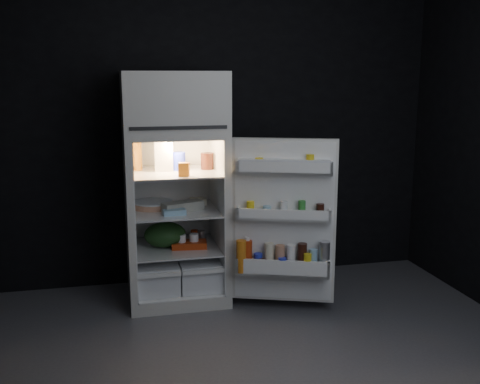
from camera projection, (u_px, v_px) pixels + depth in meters
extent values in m
cube|color=#54545A|center=(250.00, 373.00, 3.36)|extent=(4.00, 3.40, 0.00)
cube|color=black|center=(202.00, 124.00, 4.71)|extent=(4.00, 0.00, 2.70)
cube|color=black|center=(411.00, 230.00, 1.46)|extent=(4.00, 0.00, 2.70)
cube|color=silver|center=(177.00, 290.00, 4.53)|extent=(0.76, 0.70, 0.10)
cube|color=silver|center=(129.00, 215.00, 4.32)|extent=(0.05, 0.70, 1.20)
cube|color=silver|center=(220.00, 210.00, 4.47)|extent=(0.05, 0.70, 1.20)
cube|color=white|center=(171.00, 203.00, 4.70)|extent=(0.66, 0.05, 1.20)
cube|color=silver|center=(174.00, 132.00, 4.27)|extent=(0.76, 0.70, 0.06)
cube|color=silver|center=(173.00, 100.00, 4.22)|extent=(0.76, 0.70, 0.42)
cube|color=black|center=(179.00, 128.00, 3.92)|extent=(0.68, 0.01, 0.02)
cube|color=white|center=(133.00, 215.00, 4.30)|extent=(0.01, 0.65, 1.20)
cube|color=white|center=(217.00, 211.00, 4.44)|extent=(0.01, 0.65, 1.20)
cube|color=white|center=(174.00, 136.00, 4.25)|extent=(0.66, 0.65, 0.01)
cube|color=white|center=(178.00, 285.00, 4.49)|extent=(0.66, 0.65, 0.01)
cube|color=white|center=(175.00, 172.00, 4.31)|extent=(0.65, 0.63, 0.01)
cube|color=white|center=(176.00, 210.00, 4.37)|extent=(0.65, 0.63, 0.01)
cube|color=white|center=(177.00, 247.00, 4.43)|extent=(0.65, 0.63, 0.01)
cube|color=white|center=(156.00, 272.00, 4.45)|extent=(0.32, 0.59, 0.22)
cube|color=white|center=(197.00, 269.00, 4.52)|extent=(0.32, 0.59, 0.22)
cube|color=white|center=(160.00, 275.00, 4.12)|extent=(0.32, 0.02, 0.03)
cube|color=white|center=(204.00, 272.00, 4.19)|extent=(0.32, 0.02, 0.03)
cube|color=#FFE5B2|center=(175.00, 140.00, 4.21)|extent=(0.14, 0.14, 0.02)
cube|color=silver|center=(284.00, 221.00, 4.12)|extent=(0.73, 0.31, 1.22)
cube|color=white|center=(284.00, 222.00, 4.09)|extent=(0.68, 0.26, 1.18)
cube|color=white|center=(284.00, 173.00, 3.98)|extent=(0.67, 0.32, 0.02)
cube|color=white|center=(284.00, 169.00, 3.94)|extent=(0.64, 0.25, 0.10)
cube|color=white|center=(331.00, 169.00, 3.93)|extent=(0.05, 0.09, 0.10)
cube|color=white|center=(238.00, 167.00, 4.01)|extent=(0.05, 0.09, 0.10)
cube|color=white|center=(283.00, 219.00, 4.04)|extent=(0.67, 0.33, 0.02)
cube|color=white|center=(283.00, 216.00, 4.00)|extent=(0.64, 0.25, 0.09)
cube|color=white|center=(330.00, 216.00, 3.99)|extent=(0.05, 0.10, 0.09)
cube|color=white|center=(238.00, 213.00, 4.08)|extent=(0.05, 0.10, 0.09)
cube|color=white|center=(282.00, 273.00, 4.10)|extent=(0.69, 0.37, 0.02)
cube|color=white|center=(282.00, 269.00, 4.03)|extent=(0.64, 0.25, 0.13)
cube|color=white|center=(328.00, 268.00, 4.05)|extent=(0.07, 0.14, 0.13)
cube|color=white|center=(238.00, 264.00, 4.13)|extent=(0.07, 0.14, 0.13)
cube|color=white|center=(284.00, 160.00, 3.96)|extent=(0.65, 0.31, 0.02)
cylinder|color=yellow|center=(310.00, 163.00, 3.94)|extent=(0.07, 0.07, 0.13)
cylinder|color=silver|center=(290.00, 166.00, 3.96)|extent=(0.08, 0.08, 0.09)
cylinder|color=yellow|center=(259.00, 164.00, 3.99)|extent=(0.08, 0.08, 0.10)
cylinder|color=black|center=(320.00, 211.00, 4.00)|extent=(0.07, 0.07, 0.11)
cylinder|color=#338C33|center=(302.00, 209.00, 4.01)|extent=(0.07, 0.07, 0.13)
cylinder|color=silver|center=(284.00, 209.00, 4.03)|extent=(0.07, 0.07, 0.12)
cylinder|color=#85B2CE|center=(267.00, 212.00, 4.05)|extent=(0.08, 0.08, 0.08)
cylinder|color=yellow|center=(250.00, 209.00, 4.06)|extent=(0.07, 0.07, 0.11)
cylinder|color=#BDBDC1|center=(324.00, 258.00, 4.04)|extent=(0.10, 0.10, 0.24)
cylinder|color=#85B2CE|center=(313.00, 261.00, 4.06)|extent=(0.08, 0.08, 0.18)
cylinder|color=black|center=(302.00, 258.00, 4.06)|extent=(0.09, 0.09, 0.22)
cylinder|color=white|center=(291.00, 259.00, 4.07)|extent=(0.08, 0.08, 0.21)
cylinder|color=tan|center=(280.00, 259.00, 4.08)|extent=(0.09, 0.09, 0.20)
cylinder|color=beige|center=(269.00, 257.00, 4.09)|extent=(0.09, 0.09, 0.22)
cylinder|color=#222FB8|center=(258.00, 262.00, 4.11)|extent=(0.08, 0.08, 0.13)
cylinder|color=#AB320E|center=(247.00, 256.00, 4.11)|extent=(0.09, 0.09, 0.23)
cylinder|color=yellow|center=(307.00, 264.00, 4.02)|extent=(0.07, 0.07, 0.16)
cylinder|color=#222FB8|center=(282.00, 266.00, 4.05)|extent=(0.08, 0.08, 0.12)
cylinder|color=black|center=(263.00, 266.00, 4.07)|extent=(0.08, 0.08, 0.10)
cylinder|color=orange|center=(241.00, 256.00, 4.08)|extent=(0.09, 0.09, 0.24)
cylinder|color=white|center=(247.00, 239.00, 4.09)|extent=(0.05, 0.05, 0.02)
cube|color=white|center=(164.00, 155.00, 4.32)|extent=(0.16, 0.16, 0.24)
cylinder|color=#222FB8|center=(179.00, 161.00, 4.36)|extent=(0.11, 0.11, 0.14)
cylinder|color=black|center=(207.00, 161.00, 4.40)|extent=(0.11, 0.11, 0.13)
cylinder|color=#C3741F|center=(137.00, 156.00, 4.35)|extent=(0.09, 0.09, 0.22)
cube|color=orange|center=(184.00, 169.00, 4.10)|extent=(0.09, 0.08, 0.10)
cube|color=gray|center=(183.00, 206.00, 4.32)|extent=(0.33, 0.21, 0.07)
cylinder|color=tan|center=(153.00, 205.00, 4.43)|extent=(0.41, 0.41, 0.04)
cube|color=#85B2CE|center=(174.00, 212.00, 4.19)|extent=(0.17, 0.09, 0.04)
cube|color=beige|center=(198.00, 201.00, 4.54)|extent=(0.14, 0.12, 0.05)
ellipsoid|color=#193815|center=(165.00, 235.00, 4.40)|extent=(0.41, 0.39, 0.20)
cube|color=#AB320E|center=(189.00, 245.00, 4.39)|extent=(0.28, 0.17, 0.05)
cylinder|color=#AB320E|center=(195.00, 235.00, 4.57)|extent=(0.07, 0.07, 0.09)
cylinder|color=#BDBDC1|center=(201.00, 236.00, 4.56)|extent=(0.08, 0.08, 0.09)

